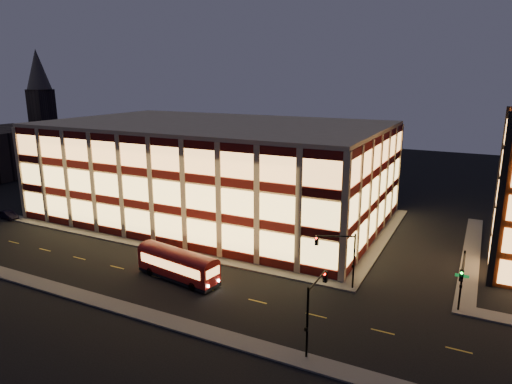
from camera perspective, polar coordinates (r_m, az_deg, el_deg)
The scene contains 13 objects.
ground at distance 58.07m, azimuth -11.43°, elevation -7.46°, with size 200.00×200.00×0.00m, color black.
sidewalk_office_south at distance 60.56m, azimuth -13.10°, elevation -6.56°, with size 54.00×2.00×0.15m, color #514F4C.
sidewalk_office_east at distance 63.62m, azimuth 15.38°, elevation -5.68°, with size 2.00×30.00×0.15m, color #514F4C.
sidewalk_tower_west at distance 62.64m, azimuth 25.32°, elevation -6.89°, with size 2.00×30.00×0.15m, color #514F4C.
sidewalk_near at distance 49.47m, azimuth -20.94°, elevation -12.04°, with size 100.00×2.00×0.15m, color #514F4C.
office_building at distance 70.93m, azimuth -5.15°, elevation 2.84°, with size 50.45×30.45×14.50m.
church_tower at distance 133.05m, azimuth -25.01°, elevation 7.66°, with size 5.00×5.00×18.00m, color #2D2621.
church_spire at distance 132.50m, azimuth -25.66°, elevation 13.67°, with size 6.00×6.00×10.00m, color #4C473F.
traffic_signal_far at distance 47.06m, azimuth 10.50°, elevation -7.29°, with size 3.79×1.87×6.00m.
traffic_signal_right at distance 44.75m, azimuth 24.34°, elevation -9.55°, with size 1.20×4.37×6.00m.
traffic_signal_near at distance 36.89m, azimuth 7.30°, elevation -13.43°, with size 0.32×4.45×6.00m.
trolley_bus at distance 49.98m, azimuth -9.75°, elevation -8.73°, with size 10.17×3.99×3.35m.
parked_car_1 at distance 79.54m, azimuth -28.55°, elevation -2.52°, with size 1.33×3.83×1.26m, color black.
Camera 1 is at (34.08, -41.98, 21.19)m, focal length 32.00 mm.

